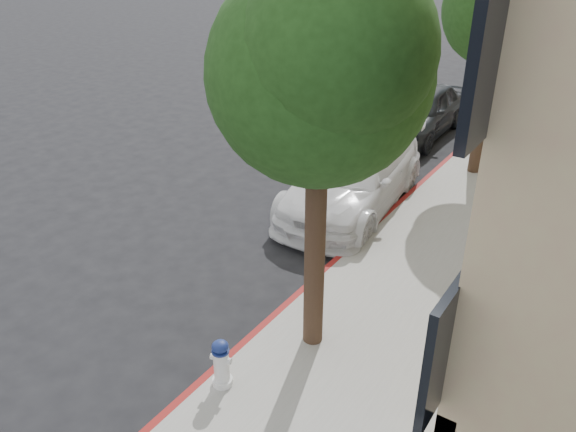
# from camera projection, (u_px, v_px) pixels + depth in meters

# --- Properties ---
(ground) EXTENTS (120.00, 120.00, 0.00)m
(ground) POSITION_uv_depth(u_px,v_px,m) (244.00, 241.00, 11.68)
(ground) COLOR black
(ground) RESTS_ON ground
(sidewalk) EXTENTS (3.20, 50.00, 0.15)m
(sidewalk) POSITION_uv_depth(u_px,v_px,m) (536.00, 136.00, 17.24)
(sidewalk) COLOR gray
(sidewalk) RESTS_ON ground
(curb_strip) EXTENTS (0.12, 50.00, 0.15)m
(curb_strip) POSITION_uv_depth(u_px,v_px,m) (486.00, 127.00, 18.00)
(curb_strip) COLOR maroon
(curb_strip) RESTS_ON ground
(tree_near) EXTENTS (2.92, 2.82, 5.62)m
(tree_near) POSITION_uv_depth(u_px,v_px,m) (321.00, 73.00, 6.77)
(tree_near) COLOR black
(tree_near) RESTS_ON sidewalk
(tree_mid) EXTENTS (2.77, 2.64, 5.43)m
(tree_mid) POSITION_uv_depth(u_px,v_px,m) (501.00, 8.00, 12.72)
(tree_mid) COLOR black
(tree_mid) RESTS_ON sidewalk
(police_car) EXTENTS (2.61, 5.35, 1.65)m
(police_car) POSITION_uv_depth(u_px,v_px,m) (353.00, 176.00, 12.77)
(police_car) COLOR white
(police_car) RESTS_ON ground
(parked_car_mid) EXTENTS (1.95, 4.62, 1.56)m
(parked_car_mid) POSITION_uv_depth(u_px,v_px,m) (420.00, 110.00, 17.16)
(parked_car_mid) COLOR #212529
(parked_car_mid) RESTS_ON ground
(parked_car_far) EXTENTS (1.47, 3.93, 1.28)m
(parked_car_far) POSITION_uv_depth(u_px,v_px,m) (526.00, 58.00, 24.53)
(parked_car_far) COLOR black
(parked_car_far) RESTS_ON ground
(fire_hydrant) EXTENTS (0.32, 0.29, 0.75)m
(fire_hydrant) POSITION_uv_depth(u_px,v_px,m) (221.00, 363.00, 7.70)
(fire_hydrant) COLOR silver
(fire_hydrant) RESTS_ON sidewalk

